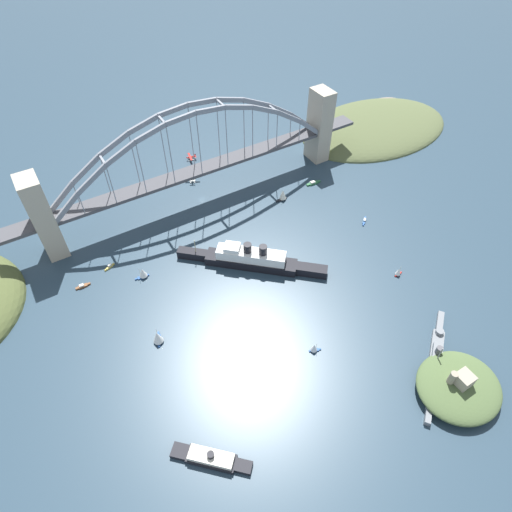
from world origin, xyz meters
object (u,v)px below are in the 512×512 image
object	(u,v)px
small_boat_6	(83,286)
small_boat_7	(314,348)
small_boat_4	(283,195)
naval_cruiser	(435,361)
small_boat_3	(158,337)
small_boat_5	(313,183)
harbor_ferry_steamer	(211,458)
ocean_liner	(252,259)
seaplane_taxiing_near_bridge	(193,179)
small_boat_1	(364,221)
small_boat_2	(143,273)
small_boat_9	(110,267)
seaplane_second_in_formation	(191,158)
small_boat_0	(398,272)
harbor_arch_bridge	(198,165)
fort_island_mid_harbor	(459,387)

from	to	relation	value
small_boat_6	small_boat_7	xyz separation A→B (m)	(-96.10, 111.97, 2.33)
small_boat_4	naval_cruiser	bearing A→B (deg)	87.22
small_boat_3	small_boat_5	distance (m)	177.03
harbor_ferry_steamer	small_boat_4	world-z (taller)	small_boat_4
ocean_liner	small_boat_6	size ratio (longest dim) A/B	8.47
seaplane_taxiing_near_bridge	small_boat_7	distance (m)	175.69
naval_cruiser	small_boat_1	bearing A→B (deg)	-112.40
small_boat_3	small_boat_6	size ratio (longest dim) A/B	1.11
small_boat_3	ocean_liner	bearing A→B (deg)	-162.77
naval_cruiser	small_boat_2	xyz separation A→B (m)	(111.35, -140.20, 1.52)
harbor_ferry_steamer	small_boat_9	distance (m)	141.22
small_boat_2	small_boat_7	bearing A→B (deg)	121.22
harbor_ferry_steamer	small_boat_9	bearing A→B (deg)	-89.43
small_boat_2	seaplane_taxiing_near_bridge	bearing A→B (deg)	-133.08
naval_cruiser	small_boat_5	xyz separation A→B (m)	(-39.45, -163.21, -1.64)
small_boat_5	small_boat_9	xyz separation A→B (m)	(166.68, 3.81, -0.01)
naval_cruiser	small_boat_4	world-z (taller)	naval_cruiser
small_boat_6	seaplane_second_in_formation	bearing A→B (deg)	-142.17
seaplane_second_in_formation	small_boat_1	xyz separation A→B (m)	(-73.09, 136.17, -1.35)
harbor_ferry_steamer	small_boat_9	size ratio (longest dim) A/B	4.24
ocean_liner	small_boat_1	world-z (taller)	ocean_liner
seaplane_taxiing_near_bridge	small_boat_7	world-z (taller)	small_boat_7
ocean_liner	small_boat_0	size ratio (longest dim) A/B	11.36
small_boat_1	small_boat_6	xyz separation A→B (m)	(191.36, -44.34, 0.13)
small_boat_3	small_boat_4	size ratio (longest dim) A/B	1.00
seaplane_second_in_formation	small_boat_1	distance (m)	154.55
harbor_arch_bridge	small_boat_3	distance (m)	130.69
harbor_ferry_steamer	small_boat_6	size ratio (longest dim) A/B	3.45
small_boat_9	small_boat_1	bearing A→B (deg)	163.30
naval_cruiser	small_boat_1	xyz separation A→B (m)	(-44.48, -107.89, -1.88)
fort_island_mid_harbor	small_boat_3	size ratio (longest dim) A/B	4.32
naval_cruiser	small_boat_6	size ratio (longest dim) A/B	6.37
small_boat_4	small_boat_9	distance (m)	135.03
small_boat_1	small_boat_6	size ratio (longest dim) A/B	0.92
harbor_arch_bridge	fort_island_mid_harbor	xyz separation A→B (m)	(-42.07, 209.11, -26.20)
fort_island_mid_harbor	small_boat_6	world-z (taller)	fort_island_mid_harbor
small_boat_0	small_boat_7	world-z (taller)	small_boat_0
ocean_liner	seaplane_taxiing_near_bridge	distance (m)	102.66
ocean_liner	fort_island_mid_harbor	bearing A→B (deg)	109.01
harbor_arch_bridge	small_boat_1	xyz separation A→B (m)	(-88.85, 84.26, -30.29)
ocean_liner	small_boat_3	world-z (taller)	ocean_liner
naval_cruiser	small_boat_6	bearing A→B (deg)	-46.02
seaplane_taxiing_near_bridge	seaplane_second_in_formation	world-z (taller)	seaplane_taxiing_near_bridge
harbor_ferry_steamer	small_boat_4	xyz separation A→B (m)	(-133.55, -141.07, 2.58)
small_boat_9	harbor_ferry_steamer	bearing A→B (deg)	90.57
seaplane_taxiing_near_bridge	seaplane_second_in_formation	distance (m)	30.90
small_boat_6	naval_cruiser	bearing A→B (deg)	133.98
small_boat_3	small_boat_1	bearing A→B (deg)	-173.90
small_boat_7	small_boat_9	bearing A→B (deg)	-57.31
fort_island_mid_harbor	small_boat_3	distance (m)	160.42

